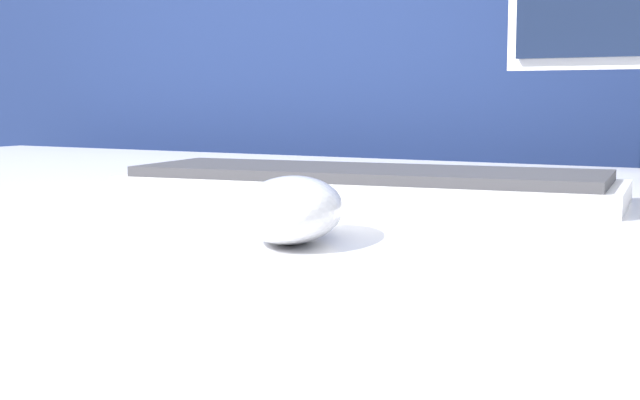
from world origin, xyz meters
TOP-DOWN VIEW (x-y plane):
  - partition_panel at (0.00, 0.58)m, footprint 5.00×0.03m
  - computer_mouse_near at (-0.02, -0.19)m, footprint 0.09×0.12m
  - keyboard at (-0.08, 0.02)m, footprint 0.40×0.18m

SIDE VIEW (x-z plane):
  - partition_panel at x=0.00m, z-range 0.00..1.16m
  - keyboard at x=-0.08m, z-range 0.71..0.74m
  - computer_mouse_near at x=-0.02m, z-range 0.71..0.75m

